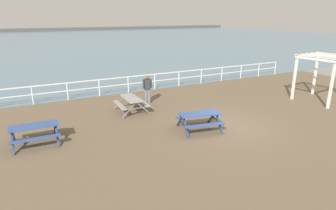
% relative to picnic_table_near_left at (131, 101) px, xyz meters
% --- Properties ---
extents(ground_plane, '(30.00, 24.00, 0.20)m').
position_rel_picnic_table_near_left_xyz_m(ground_plane, '(3.14, -3.91, -0.68)').
color(ground_plane, brown).
extents(sea_band, '(142.00, 90.00, 0.01)m').
position_rel_picnic_table_near_left_xyz_m(sea_band, '(3.14, 48.84, -0.58)').
color(sea_band, slate).
rests_on(sea_band, ground).
extents(distant_shoreline, '(142.00, 6.00, 1.80)m').
position_rel_picnic_table_near_left_xyz_m(distant_shoreline, '(3.14, 91.84, -0.58)').
color(distant_shoreline, '#4C4C47').
rests_on(distant_shoreline, ground).
extents(seaward_railing, '(23.07, 0.07, 1.08)m').
position_rel_picnic_table_near_left_xyz_m(seaward_railing, '(3.14, 3.84, 0.17)').
color(seaward_railing, white).
rests_on(seaward_railing, ground).
extents(picnic_table_near_left, '(1.61, 1.86, 0.80)m').
position_rel_picnic_table_near_left_xyz_m(picnic_table_near_left, '(0.00, 0.00, 0.00)').
color(picnic_table_near_left, gray).
rests_on(picnic_table_near_left, ground).
extents(picnic_table_near_right, '(1.83, 1.58, 0.80)m').
position_rel_picnic_table_near_left_xyz_m(picnic_table_near_right, '(-4.77, -1.96, 0.00)').
color(picnic_table_near_right, '#334C84').
rests_on(picnic_table_near_right, ground).
extents(picnic_table_mid_centre, '(2.05, 1.83, 0.80)m').
position_rel_picnic_table_near_left_xyz_m(picnic_table_mid_centre, '(1.79, -3.75, 0.00)').
color(picnic_table_mid_centre, '#334C84').
rests_on(picnic_table_mid_centre, ground).
extents(visitor, '(0.52, 0.28, 1.66)m').
position_rel_picnic_table_near_left_xyz_m(visitor, '(1.35, 0.97, 0.36)').
color(visitor, slate).
rests_on(visitor, ground).
extents(lattice_pergola, '(2.66, 2.77, 2.70)m').
position_rel_picnic_table_near_left_xyz_m(lattice_pergola, '(10.72, -3.25, 1.41)').
color(lattice_pergola, white).
rests_on(lattice_pergola, ground).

